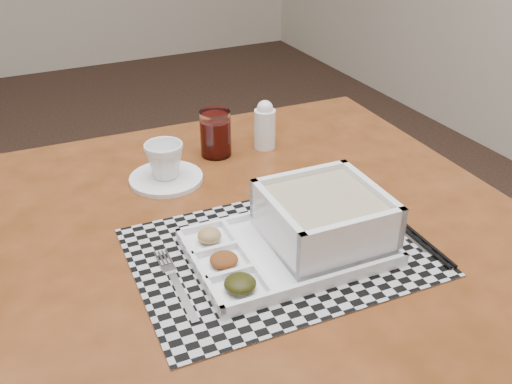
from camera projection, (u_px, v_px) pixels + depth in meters
dining_table at (259, 252)px, 1.08m from camera, size 1.00×1.00×0.72m
placemat at (280, 252)px, 0.95m from camera, size 0.49×0.37×0.00m
serving_tray at (314, 227)px, 0.95m from camera, size 0.33×0.23×0.10m
fork at (175, 283)px, 0.88m from camera, size 0.02×0.19×0.00m
spoon at (380, 212)px, 1.05m from camera, size 0.04×0.18×0.01m
chopsticks at (408, 229)px, 1.00m from camera, size 0.03×0.24×0.01m
saucer at (166, 179)px, 1.16m from camera, size 0.15×0.15×0.01m
cup at (165, 160)px, 1.14m from camera, size 0.10×0.10×0.07m
juice_glass at (216, 135)px, 1.25m from camera, size 0.07×0.07×0.10m
creamer_bottle at (265, 125)px, 1.28m from camera, size 0.05×0.05×0.11m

